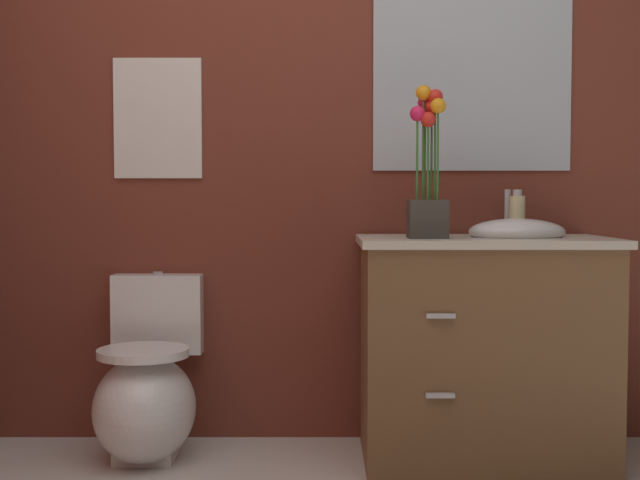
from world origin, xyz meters
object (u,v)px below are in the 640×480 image
toilet (146,394)px  wall_mirror (471,84)px  vanity_cabinet (483,346)px  wall_poster (157,118)px  flower_vase (427,183)px  soap_bottle (516,215)px

toilet → wall_mirror: size_ratio=0.86×
vanity_cabinet → wall_poster: (-1.28, 0.29, 0.88)m
vanity_cabinet → flower_vase: (-0.23, -0.08, 0.61)m
toilet → vanity_cabinet: 1.29m
toilet → flower_vase: (1.05, -0.10, 0.80)m
flower_vase → wall_mirror: 0.59m
toilet → soap_bottle: (1.42, 0.09, 0.68)m
vanity_cabinet → wall_poster: bearing=167.0°
wall_poster → wall_mirror: size_ratio=0.61×
toilet → soap_bottle: soap_bottle is taller
soap_bottle → wall_mirror: bearing=130.5°
toilet → wall_poster: 1.10m
vanity_cabinet → soap_bottle: vanity_cabinet is taller
flower_vase → soap_bottle: 0.44m
wall_mirror → wall_poster: bearing=180.0°
vanity_cabinet → flower_vase: flower_vase is taller
soap_bottle → wall_poster: wall_poster is taller
flower_vase → soap_bottle: bearing=27.8°
toilet → wall_poster: (0.00, 0.27, 1.07)m
toilet → wall_poster: wall_poster is taller
toilet → vanity_cabinet: vanity_cabinet is taller
flower_vase → soap_bottle: size_ratio=3.11×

